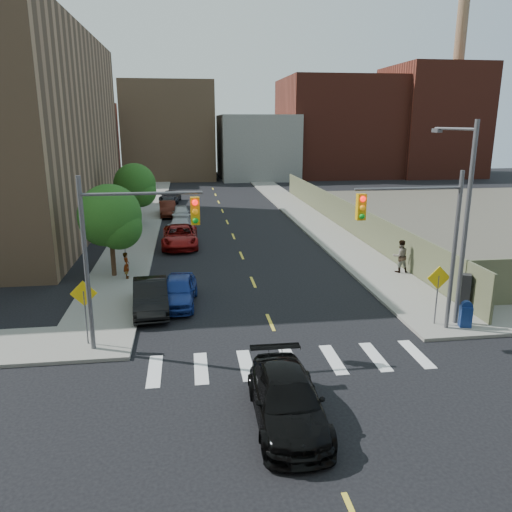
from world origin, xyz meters
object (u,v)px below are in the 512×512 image
object	(u,v)px
parked_car_black	(151,296)
parked_car_grey	(170,197)
black_sedan	(287,400)
parked_car_blue	(178,291)
pedestrian_west	(127,265)
parked_car_maroon	(168,209)
parked_car_red	(180,236)
pedestrian_east	(400,256)
mailbox	(466,314)
parked_car_silver	(180,227)
payphone	(463,293)
parked_car_white	(181,212)

from	to	relation	value
parked_car_black	parked_car_grey	bearing A→B (deg)	85.59
parked_car_black	black_sedan	size ratio (longest dim) A/B	0.90
parked_car_blue	pedestrian_west	world-z (taller)	pedestrian_west
parked_car_blue	black_sedan	size ratio (longest dim) A/B	0.85
parked_car_maroon	black_sedan	world-z (taller)	black_sedan
parked_car_red	pedestrian_east	distance (m)	15.85
parked_car_maroon	parked_car_grey	distance (m)	8.66
parked_car_black	mailbox	xyz separation A→B (m)	(13.86, -4.22, -0.02)
parked_car_maroon	black_sedan	size ratio (longest dim) A/B	0.87
pedestrian_west	pedestrian_east	world-z (taller)	pedestrian_east
mailbox	parked_car_silver	bearing A→B (deg)	134.66
parked_car_red	parked_car_grey	distance (m)	21.37
parked_car_blue	pedestrian_east	distance (m)	13.58
mailbox	payphone	bearing A→B (deg)	77.77
parked_car_white	pedestrian_west	world-z (taller)	pedestrian_west
parked_car_white	black_sedan	bearing A→B (deg)	-84.95
parked_car_grey	pedestrian_east	xyz separation A→B (m)	(14.44, -30.20, 0.48)
parked_car_silver	pedestrian_east	world-z (taller)	pedestrian_east
parked_car_maroon	parked_car_silver	bearing A→B (deg)	-85.89
parked_car_grey	pedestrian_west	distance (m)	29.20
parked_car_black	payphone	bearing A→B (deg)	-14.02
payphone	parked_car_silver	bearing A→B (deg)	148.66
payphone	black_sedan	bearing A→B (deg)	-119.37
parked_car_blue	pedestrian_east	world-z (taller)	pedestrian_east
parked_car_blue	parked_car_silver	size ratio (longest dim) A/B	0.89
parked_car_blue	parked_car_white	world-z (taller)	parked_car_blue
parked_car_grey	mailbox	xyz separation A→B (m)	(13.86, -38.51, 0.08)
mailbox	parked_car_red	bearing A→B (deg)	139.77
parked_car_white	black_sedan	world-z (taller)	black_sedan
parked_car_white	pedestrian_west	distance (m)	18.71
parked_car_black	pedestrian_east	xyz separation A→B (m)	(14.44, 4.10, 0.38)
parked_car_black	parked_car_grey	distance (m)	34.30
black_sedan	pedestrian_west	bearing A→B (deg)	113.88
pedestrian_west	pedestrian_east	bearing A→B (deg)	-102.46
pedestrian_west	parked_car_grey	bearing A→B (deg)	-12.05
parked_car_silver	payphone	distance (m)	23.37
parked_car_blue	mailbox	size ratio (longest dim) A/B	3.62
parked_car_blue	black_sedan	distance (m)	11.23
parked_car_grey	payphone	world-z (taller)	payphone
parked_car_white	pedestrian_west	bearing A→B (deg)	-99.91
parked_car_black	pedestrian_west	bearing A→B (deg)	103.70
parked_car_black	pedestrian_west	size ratio (longest dim) A/B	3.01
parked_car_silver	parked_car_maroon	world-z (taller)	parked_car_maroon
parked_car_black	parked_car_white	xyz separation A→B (m)	(1.30, 23.62, -0.08)
black_sedan	parked_car_blue	bearing A→B (deg)	108.67
parked_car_silver	pedestrian_west	world-z (taller)	pedestrian_west
black_sedan	pedestrian_east	size ratio (longest dim) A/B	2.59
pedestrian_east	payphone	bearing A→B (deg)	90.87
pedestrian_west	parked_car_maroon	bearing A→B (deg)	-13.44
parked_car_red	parked_car_grey	world-z (taller)	parked_car_red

